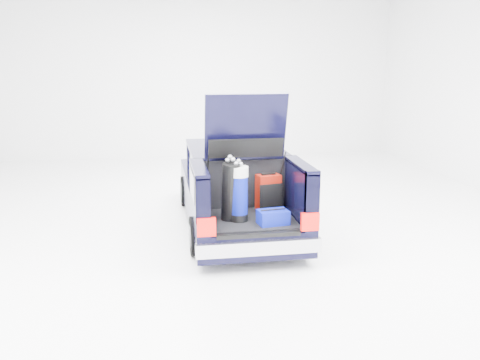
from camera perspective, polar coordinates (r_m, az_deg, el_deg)
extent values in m
plane|color=white|center=(9.37, -0.50, -5.08)|extent=(14.00, 14.00, 0.00)
cube|color=black|center=(9.84, -1.08, -1.13)|extent=(1.75, 3.00, 0.70)
cube|color=black|center=(11.38, -2.21, 0.34)|extent=(1.70, 0.30, 0.50)
cube|color=#A3A3AA|center=(11.53, -2.30, 0.15)|extent=(1.72, 0.10, 0.22)
cube|color=black|center=(9.22, -0.65, 1.83)|extent=(1.55, 1.95, 0.54)
cube|color=black|center=(9.17, -0.66, 3.61)|extent=(1.62, 2.05, 0.06)
cube|color=black|center=(7.85, 1.18, -6.07)|extent=(1.75, 1.30, 0.40)
cube|color=black|center=(7.80, 1.17, -4.47)|extent=(1.32, 1.18, 0.05)
cube|color=black|center=(7.57, -4.57, -1.90)|extent=(0.20, 1.30, 0.85)
cube|color=black|center=(7.84, 6.79, -1.42)|extent=(0.20, 1.30, 0.85)
cube|color=black|center=(7.47, -4.64, 1.32)|extent=(0.20, 1.30, 0.06)
cube|color=black|center=(7.74, 6.87, 1.70)|extent=(0.20, 1.30, 0.06)
cube|color=black|center=(8.26, 0.43, -0.60)|extent=(1.36, 0.08, 0.84)
cube|color=#A3A3AA|center=(7.22, 2.17, -7.62)|extent=(1.80, 0.12, 0.20)
cube|color=red|center=(7.02, -3.80, -5.29)|extent=(0.26, 0.07, 0.26)
cube|color=red|center=(7.30, 7.88, -4.65)|extent=(0.26, 0.07, 0.26)
cube|color=black|center=(7.19, 2.13, -6.22)|extent=(1.20, 0.06, 0.06)
cube|color=black|center=(7.91, 0.65, 6.08)|extent=(1.28, 0.33, 1.03)
cube|color=black|center=(7.94, 0.60, 7.12)|extent=(0.95, 0.17, 0.54)
cylinder|color=black|center=(10.58, -6.10, -1.23)|extent=(0.20, 0.62, 0.62)
cylinder|color=slate|center=(10.58, -6.10, -1.23)|extent=(0.23, 0.36, 0.36)
cylinder|color=black|center=(10.79, 2.63, -0.88)|extent=(0.20, 0.62, 0.62)
cylinder|color=slate|center=(10.79, 2.63, -0.88)|extent=(0.23, 0.36, 0.36)
cylinder|color=black|center=(7.91, -4.90, -6.29)|extent=(0.20, 0.62, 0.62)
cylinder|color=slate|center=(7.91, -4.90, -6.29)|extent=(0.23, 0.36, 0.36)
cylinder|color=black|center=(8.18, 6.67, -5.64)|extent=(0.20, 0.62, 0.62)
cylinder|color=slate|center=(8.18, 6.67, -5.64)|extent=(0.23, 0.36, 0.36)
cube|color=#680C03|center=(8.16, 3.18, -1.38)|extent=(0.41, 0.30, 0.58)
cube|color=black|center=(8.09, 3.21, 0.71)|extent=(0.24, 0.10, 0.03)
cube|color=black|center=(8.07, 3.34, -1.98)|extent=(0.38, 0.09, 0.44)
cylinder|color=black|center=(7.59, -1.05, -1.34)|extent=(0.36, 0.40, 0.89)
cube|color=white|center=(7.69, -1.17, -0.90)|extent=(0.11, 0.05, 0.31)
sphere|color=#99999E|center=(7.50, -1.40, 2.23)|extent=(0.07, 0.07, 0.07)
sphere|color=#99999E|center=(7.45, -0.79, 2.33)|extent=(0.07, 0.07, 0.07)
cylinder|color=black|center=(7.67, -0.12, -4.16)|extent=(0.36, 0.36, 0.11)
cylinder|color=#050E7F|center=(7.57, -0.13, -1.67)|extent=(0.34, 0.34, 0.59)
cylinder|color=white|center=(7.49, -0.13, 0.95)|extent=(0.36, 0.36, 0.15)
sphere|color=#99999E|center=(7.49, 0.09, 1.80)|extent=(0.07, 0.07, 0.07)
sphere|color=#99999E|center=(7.50, -0.18, 2.15)|extent=(0.07, 0.07, 0.07)
cube|color=#050E7F|center=(7.51, 3.73, -4.18)|extent=(0.47, 0.34, 0.21)
cylinder|color=black|center=(7.47, 3.74, -3.34)|extent=(0.38, 0.07, 0.02)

